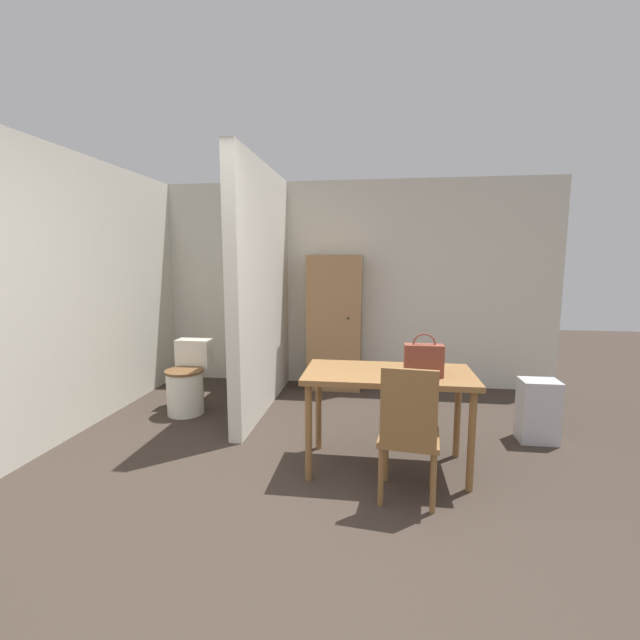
{
  "coord_description": "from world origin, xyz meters",
  "views": [
    {
      "loc": [
        0.52,
        -2.04,
        1.55
      ],
      "look_at": [
        0.02,
        1.62,
        1.03
      ],
      "focal_mm": 24.0,
      "sensor_mm": 36.0,
      "label": 1
    }
  ],
  "objects_px": {
    "handbag": "(424,360)",
    "space_heater": "(538,411)",
    "wooden_cabinet": "(335,323)",
    "toilet": "(187,382)",
    "dining_table": "(388,383)",
    "wooden_chair": "(409,431)"
  },
  "relations": [
    {
      "from": "handbag",
      "to": "space_heater",
      "type": "bearing_deg",
      "value": 35.14
    },
    {
      "from": "wooden_cabinet",
      "to": "toilet",
      "type": "bearing_deg",
      "value": -143.52
    },
    {
      "from": "dining_table",
      "to": "wooden_cabinet",
      "type": "bearing_deg",
      "value": 106.75
    },
    {
      "from": "wooden_chair",
      "to": "toilet",
      "type": "relative_size",
      "value": 1.26
    },
    {
      "from": "dining_table",
      "to": "wooden_chair",
      "type": "distance_m",
      "value": 0.49
    },
    {
      "from": "wooden_cabinet",
      "to": "wooden_chair",
      "type": "bearing_deg",
      "value": -73.48
    },
    {
      "from": "toilet",
      "to": "wooden_cabinet",
      "type": "bearing_deg",
      "value": 36.48
    },
    {
      "from": "wooden_chair",
      "to": "handbag",
      "type": "bearing_deg",
      "value": 78.87
    },
    {
      "from": "dining_table",
      "to": "space_heater",
      "type": "height_order",
      "value": "dining_table"
    },
    {
      "from": "toilet",
      "to": "dining_table",
      "type": "bearing_deg",
      "value": -25.19
    },
    {
      "from": "dining_table",
      "to": "wooden_cabinet",
      "type": "relative_size",
      "value": 0.76
    },
    {
      "from": "wooden_chair",
      "to": "handbag",
      "type": "distance_m",
      "value": 0.54
    },
    {
      "from": "wooden_chair",
      "to": "space_heater",
      "type": "bearing_deg",
      "value": 50.08
    },
    {
      "from": "handbag",
      "to": "wooden_cabinet",
      "type": "height_order",
      "value": "wooden_cabinet"
    },
    {
      "from": "handbag",
      "to": "wooden_chair",
      "type": "bearing_deg",
      "value": -107.94
    },
    {
      "from": "handbag",
      "to": "wooden_cabinet",
      "type": "relative_size",
      "value": 0.19
    },
    {
      "from": "space_heater",
      "to": "wooden_chair",
      "type": "bearing_deg",
      "value": -136.74
    },
    {
      "from": "dining_table",
      "to": "toilet",
      "type": "bearing_deg",
      "value": 154.81
    },
    {
      "from": "wooden_chair",
      "to": "toilet",
      "type": "distance_m",
      "value": 2.55
    },
    {
      "from": "toilet",
      "to": "wooden_chair",
      "type": "bearing_deg",
      "value": -33.1
    },
    {
      "from": "dining_table",
      "to": "wooden_cabinet",
      "type": "distance_m",
      "value": 2.08
    },
    {
      "from": "dining_table",
      "to": "wooden_chair",
      "type": "relative_size",
      "value": 1.35
    }
  ]
}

